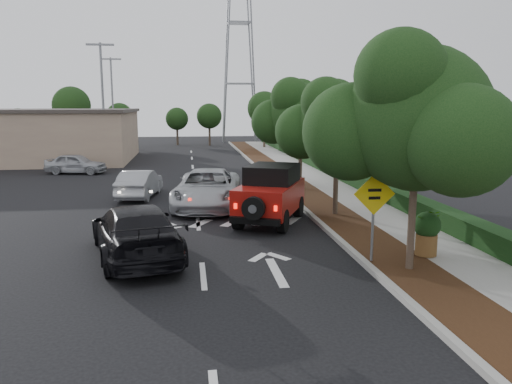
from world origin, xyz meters
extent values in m
plane|color=black|center=(0.00, 0.00, 0.00)|extent=(120.00, 120.00, 0.00)
cube|color=#9E9B93|center=(4.60, 12.00, 0.07)|extent=(0.20, 70.00, 0.15)
cube|color=black|center=(5.60, 12.00, 0.06)|extent=(1.80, 70.00, 0.12)
cube|color=gray|center=(7.50, 12.00, 0.06)|extent=(2.00, 70.00, 0.12)
cube|color=black|center=(8.90, 12.00, 0.40)|extent=(0.80, 70.00, 0.80)
cylinder|color=black|center=(2.57, 7.32, 0.43)|extent=(0.62, 0.90, 0.85)
cylinder|color=black|center=(4.08, 6.63, 0.43)|extent=(0.62, 0.90, 0.85)
cylinder|color=black|center=(1.46, 4.88, 0.43)|extent=(0.62, 0.90, 0.85)
cylinder|color=black|center=(2.98, 4.19, 0.43)|extent=(0.62, 0.90, 0.85)
cube|color=#9A120E|center=(2.77, 5.76, 1.01)|extent=(3.38, 4.38, 1.07)
cube|color=black|center=(2.90, 6.05, 1.89)|extent=(2.50, 2.70, 0.68)
cube|color=#9A120E|center=(3.39, 7.12, 0.93)|extent=(1.99, 1.70, 0.87)
cube|color=black|center=(1.92, 3.88, 0.53)|extent=(1.74, 0.93, 0.23)
cylinder|color=black|center=(1.86, 3.75, 1.01)|extent=(0.83, 0.55, 0.81)
cube|color=#FF190C|center=(1.28, 4.24, 1.01)|extent=(0.11, 0.08, 0.19)
cube|color=#FF190C|center=(2.61, 3.64, 1.01)|extent=(0.11, 0.08, 0.19)
imported|color=#A9ACB1|center=(0.50, 9.11, 0.84)|extent=(3.51, 6.32, 1.67)
imported|color=black|center=(-1.93, 1.91, 0.81)|extent=(3.50, 5.93, 1.61)
imported|color=#999BA0|center=(-2.73, 11.99, 0.68)|extent=(2.06, 4.32, 1.37)
imported|color=#A6A8AD|center=(-7.72, 21.34, 0.67)|extent=(4.17, 2.37, 1.34)
cylinder|color=slate|center=(4.80, 0.25, 1.30)|extent=(0.08, 0.08, 2.33)
cube|color=yellow|center=(4.80, 0.22, 2.08)|extent=(1.19, 0.06, 1.19)
cube|color=black|center=(4.80, 0.19, 2.19)|extent=(0.38, 0.02, 0.08)
cube|color=black|center=(4.80, 0.19, 1.97)|extent=(0.33, 0.02, 0.08)
cylinder|color=brown|center=(6.60, 0.57, 0.45)|extent=(0.70, 0.70, 0.63)
sphere|color=black|center=(6.60, 0.57, 1.04)|extent=(0.79, 0.79, 0.79)
imported|color=black|center=(6.60, 0.57, 1.13)|extent=(0.73, 0.66, 0.74)
camera|label=1|loc=(-0.33, -12.88, 4.53)|focal=35.00mm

